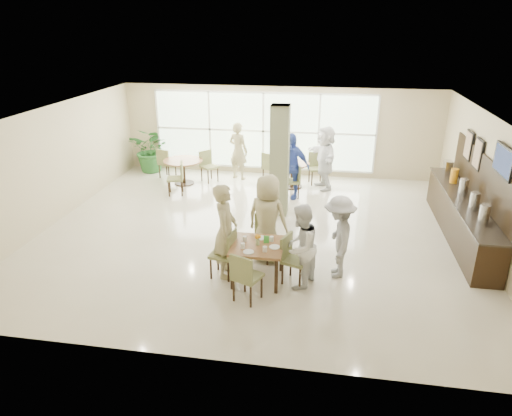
% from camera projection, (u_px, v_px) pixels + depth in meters
% --- Properties ---
extents(ground, '(10.00, 10.00, 0.00)m').
position_uv_depth(ground, '(256.00, 231.00, 10.87)').
color(ground, beige).
rests_on(ground, ground).
extents(room_shell, '(10.00, 10.00, 10.00)m').
position_uv_depth(room_shell, '(256.00, 163.00, 10.22)').
color(room_shell, white).
rests_on(room_shell, ground).
extents(window_bank, '(7.00, 0.04, 7.00)m').
position_uv_depth(window_bank, '(263.00, 131.00, 14.48)').
color(window_bank, silver).
rests_on(window_bank, ground).
extents(column, '(0.45, 0.45, 2.80)m').
position_uv_depth(column, '(280.00, 161.00, 11.37)').
color(column, '#6B7350').
rests_on(column, ground).
extents(main_table, '(0.98, 0.98, 0.75)m').
position_uv_depth(main_table, '(258.00, 249.00, 8.60)').
color(main_table, brown).
rests_on(main_table, ground).
extents(round_table_left, '(1.19, 1.19, 0.75)m').
position_uv_depth(round_table_left, '(183.00, 165.00, 13.84)').
color(round_table_left, brown).
rests_on(round_table_left, ground).
extents(round_table_right, '(1.02, 1.02, 0.75)m').
position_uv_depth(round_table_right, '(292.00, 169.00, 13.58)').
color(round_table_right, brown).
rests_on(round_table_right, ground).
extents(chairs_main_table, '(1.95, 2.06, 0.95)m').
position_uv_depth(chairs_main_table, '(257.00, 257.00, 8.71)').
color(chairs_main_table, olive).
rests_on(chairs_main_table, ground).
extents(chairs_table_left, '(2.02, 2.00, 0.95)m').
position_uv_depth(chairs_table_left, '(184.00, 169.00, 13.85)').
color(chairs_table_left, olive).
rests_on(chairs_table_left, ground).
extents(chairs_table_right, '(1.97, 1.86, 0.95)m').
position_uv_depth(chairs_table_right, '(293.00, 172.00, 13.57)').
color(chairs_table_right, olive).
rests_on(chairs_table_right, ground).
extents(tabletop_clutter, '(0.73, 0.81, 0.21)m').
position_uv_depth(tabletop_clutter, '(258.00, 242.00, 8.52)').
color(tabletop_clutter, white).
rests_on(tabletop_clutter, main_table).
extents(buffet_counter, '(0.64, 4.70, 1.95)m').
position_uv_depth(buffet_counter, '(462.00, 214.00, 10.41)').
color(buffet_counter, black).
rests_on(buffet_counter, ground).
extents(wall_tv, '(0.06, 1.00, 0.58)m').
position_uv_depth(wall_tv, '(504.00, 161.00, 8.76)').
color(wall_tv, black).
rests_on(wall_tv, ground).
extents(framed_art_a, '(0.05, 0.55, 0.70)m').
position_uv_depth(framed_art_a, '(478.00, 154.00, 10.33)').
color(framed_art_a, black).
rests_on(framed_art_a, ground).
extents(framed_art_b, '(0.05, 0.55, 0.70)m').
position_uv_depth(framed_art_b, '(469.00, 145.00, 11.06)').
color(framed_art_b, black).
rests_on(framed_art_b, ground).
extents(potted_plant, '(1.60, 1.60, 1.48)m').
position_uv_depth(potted_plant, '(152.00, 150.00, 14.92)').
color(potted_plant, '#265F26').
rests_on(potted_plant, ground).
extents(teen_left, '(0.50, 0.72, 1.88)m').
position_uv_depth(teen_left, '(226.00, 231.00, 8.69)').
color(teen_left, tan).
rests_on(teen_left, ground).
extents(teen_far, '(1.02, 0.77, 1.86)m').
position_uv_depth(teen_far, '(268.00, 219.00, 9.25)').
color(teen_far, tan).
rests_on(teen_far, ground).
extents(teen_right, '(0.84, 0.95, 1.63)m').
position_uv_depth(teen_right, '(300.00, 247.00, 8.36)').
color(teen_right, white).
rests_on(teen_right, ground).
extents(teen_standing, '(0.69, 1.10, 1.65)m').
position_uv_depth(teen_standing, '(339.00, 237.00, 8.71)').
color(teen_standing, '#969698').
rests_on(teen_standing, ground).
extents(adult_a, '(1.20, 0.86, 1.85)m').
position_uv_depth(adult_a, '(290.00, 166.00, 12.63)').
color(adult_a, '#3B56B3').
rests_on(adult_a, ground).
extents(adult_b, '(1.31, 1.89, 1.87)m').
position_uv_depth(adult_b, '(325.00, 158.00, 13.34)').
color(adult_b, white).
rests_on(adult_b, ground).
extents(adult_standing, '(0.77, 0.66, 1.80)m').
position_uv_depth(adult_standing, '(238.00, 151.00, 14.18)').
color(adult_standing, tan).
rests_on(adult_standing, ground).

